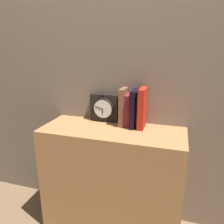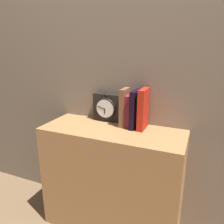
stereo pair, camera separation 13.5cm
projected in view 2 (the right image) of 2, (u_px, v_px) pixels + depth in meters
The scene contains 9 objects.
ground_plane at pixel (112, 223), 1.60m from camera, with size 12.00×12.00×0.00m, color brown.
wall_back at pixel (124, 38), 1.41m from camera, with size 6.00×0.05×2.60m.
bookshelf at pixel (112, 180), 1.50m from camera, with size 0.92×0.36×0.74m.
clock at pixel (107, 108), 1.52m from camera, with size 0.19×0.06×0.20m.
book_slot0_brown at pixel (125, 107), 1.43m from camera, with size 0.04×0.13×0.25m.
book_slot1_maroon at pixel (130, 111), 1.42m from camera, with size 0.04×0.12×0.21m.
book_slot2_black at pixel (135, 109), 1.39m from camera, with size 0.03×0.15×0.24m.
book_slot3_black at pixel (139, 109), 1.40m from camera, with size 0.01×0.12×0.24m.
book_slot4_red at pixel (143, 109), 1.37m from camera, with size 0.04×0.15×0.26m.
Camera 2 is at (0.51, -1.20, 1.25)m, focal length 35.00 mm.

